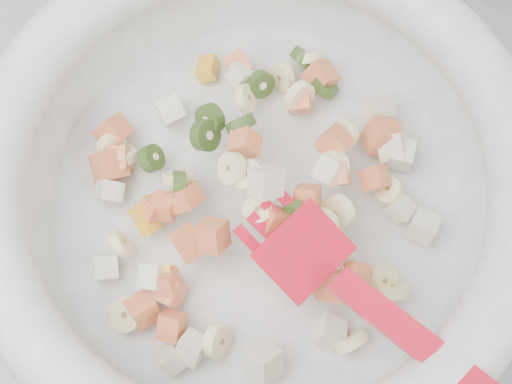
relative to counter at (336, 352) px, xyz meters
The scene contains 2 objects.
counter is the anchor object (origin of this frame).
mixing_bowl 0.53m from the counter, behind, with size 0.50×0.43×0.14m.
Camera 1 is at (-0.02, 1.27, 1.47)m, focal length 50.00 mm.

